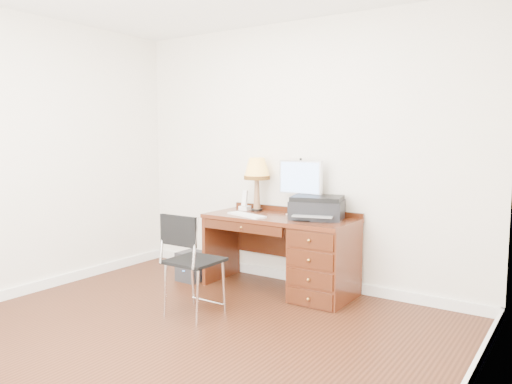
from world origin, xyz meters
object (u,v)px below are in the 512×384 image
Objects in this scene: chair at (189,254)px; equipment_box at (192,266)px; printer at (317,207)px; monitor at (300,181)px; phone at (245,204)px; desk at (309,254)px; leg_lamp at (257,172)px.

chair reaches higher than equipment_box.
printer is 1.88× the size of equipment_box.
monitor is at bearing 72.76° from chair.
chair is at bearing -48.16° from equipment_box.
monitor is 2.59× the size of phone.
desk is at bearing -141.49° from printer.
desk is 0.95m from phone.
phone is 1.26m from chair.
equipment_box is (-1.07, -0.42, -0.94)m from monitor.
monitor is at bearing 23.36° from equipment_box.
leg_lamp is at bearing 95.69° from chair.
monitor is 0.97× the size of leg_lamp.
desk is at bearing -40.47° from monitor.
printer is at bearing -7.49° from leg_lamp.
monitor is 0.95× the size of printer.
chair is (-0.38, -1.25, -0.55)m from monitor.
chair is 1.15m from equipment_box.
equipment_box is at bearing -156.58° from monitor.
phone is (-0.14, -0.03, -0.35)m from leg_lamp.
monitor is at bearing 137.61° from desk.
leg_lamp reaches higher than monitor.
equipment_box is (-0.56, -0.41, -1.01)m from leg_lamp.
printer is 0.83m from leg_lamp.
printer is 1.53m from equipment_box.
printer is (0.05, 0.07, 0.44)m from desk.
monitor is 1.42m from chair.
chair reaches higher than desk.
equipment_box is at bearing 129.52° from chair.
chair is at bearing -118.52° from desk.
desk is 2.74× the size of monitor.
desk is 4.87× the size of equipment_box.
printer is 1.03× the size of leg_lamp.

